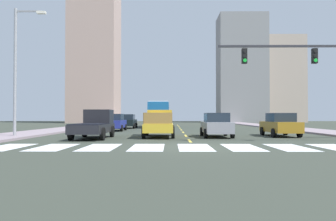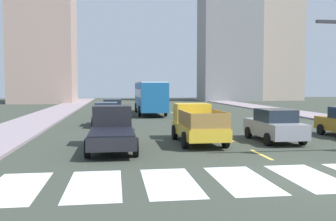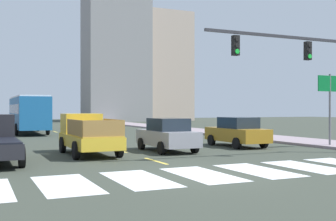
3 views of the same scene
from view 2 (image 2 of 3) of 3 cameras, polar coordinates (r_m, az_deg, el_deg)
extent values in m
plane|color=#353B31|center=(13.03, 20.68, -9.50)|extent=(160.00, 160.00, 0.00)
cube|color=gray|center=(29.97, -20.46, -1.93)|extent=(3.92, 110.00, 0.15)
cube|color=silver|center=(11.86, -22.29, -10.84)|extent=(1.58, 3.64, 0.01)
cube|color=silver|center=(11.51, -11.11, -11.06)|extent=(1.58, 3.64, 0.01)
cube|color=silver|center=(11.61, 0.31, -10.87)|extent=(1.58, 3.64, 0.01)
cube|color=silver|center=(12.13, 11.11, -10.29)|extent=(1.58, 3.64, 0.01)
cube|color=silver|center=(13.03, 20.68, -9.48)|extent=(1.58, 3.64, 0.01)
cube|color=#E3C345|center=(16.58, 14.00, -6.53)|extent=(0.16, 2.40, 0.01)
cube|color=#E3C345|center=(21.23, 8.94, -4.20)|extent=(0.16, 2.40, 0.01)
cube|color=#E3C345|center=(26.02, 5.74, -2.70)|extent=(0.16, 2.40, 0.01)
cube|color=#E3C345|center=(30.87, 3.54, -1.67)|extent=(0.16, 2.40, 0.01)
cube|color=#E3C345|center=(35.77, 1.94, -0.91)|extent=(0.16, 2.40, 0.01)
cube|color=#E3C345|center=(40.69, 0.73, -0.34)|extent=(0.16, 2.40, 0.01)
cube|color=#E3C345|center=(45.62, -0.22, 0.11)|extent=(0.16, 2.40, 0.01)
cube|color=#E3C345|center=(50.57, -0.99, 0.47)|extent=(0.16, 2.40, 0.01)
cube|color=gold|center=(19.20, 4.61, -2.98)|extent=(1.96, 5.20, 0.56)
cube|color=gold|center=(20.78, 3.61, -0.30)|extent=(1.84, 1.60, 1.00)
cube|color=#19232D|center=(21.20, 3.37, 0.27)|extent=(1.72, 0.08, 0.56)
cube|color=gold|center=(18.25, 5.27, -2.36)|extent=(1.84, 3.30, 0.06)
cylinder|color=black|center=(20.57, 0.99, -3.30)|extent=(0.22, 0.80, 0.80)
cylinder|color=black|center=(20.97, 6.30, -3.19)|extent=(0.22, 0.80, 0.80)
cylinder|color=black|center=(17.53, 2.59, -4.54)|extent=(0.22, 0.80, 0.80)
cylinder|color=black|center=(17.99, 8.75, -4.37)|extent=(0.22, 0.80, 0.80)
cube|color=olive|center=(18.02, 2.49, -1.21)|extent=(0.06, 3.17, 0.70)
cube|color=olive|center=(18.44, 8.01, -1.13)|extent=(0.06, 3.17, 0.70)
cube|color=olive|center=(16.68, 6.52, -1.63)|extent=(1.80, 0.06, 0.70)
cube|color=black|center=(17.09, -8.52, -3.85)|extent=(1.96, 5.20, 0.56)
cube|color=black|center=(18.70, -8.50, -0.79)|extent=(1.84, 1.60, 1.00)
cube|color=#19232D|center=(19.13, -8.49, -0.14)|extent=(1.72, 0.08, 0.56)
cube|color=black|center=(16.11, -8.56, -3.20)|extent=(1.84, 3.30, 0.06)
cylinder|color=black|center=(18.71, -11.48, -4.08)|extent=(0.22, 0.80, 0.80)
cylinder|color=black|center=(18.69, -5.45, -4.03)|extent=(0.22, 0.80, 0.80)
cylinder|color=black|center=(15.63, -12.17, -5.65)|extent=(0.22, 0.80, 0.80)
cylinder|color=black|center=(15.61, -4.95, -5.59)|extent=(0.22, 0.80, 0.80)
cube|color=#1B5E98|center=(38.64, -2.78, 2.18)|extent=(2.50, 10.80, 2.70)
cube|color=#19232D|center=(38.63, -2.78, 2.70)|extent=(2.52, 9.94, 0.80)
cube|color=silver|center=(38.63, -2.79, 4.27)|extent=(2.40, 10.37, 0.12)
cylinder|color=black|center=(41.95, -4.89, 0.45)|extent=(0.22, 1.00, 1.00)
cylinder|color=black|center=(42.15, -1.50, 0.48)|extent=(0.22, 1.00, 1.00)
cylinder|color=black|center=(35.65, -4.34, -0.13)|extent=(0.22, 1.00, 1.00)
cylinder|color=black|center=(35.90, -0.36, -0.10)|extent=(0.22, 1.00, 1.00)
cube|color=navy|center=(27.98, -9.35, -0.84)|extent=(1.80, 4.40, 0.76)
cube|color=#1E2833|center=(27.78, -9.37, 0.57)|extent=(1.58, 2.11, 0.64)
cylinder|color=black|center=(29.40, -11.03, -1.38)|extent=(0.22, 0.64, 0.64)
cylinder|color=black|center=(29.36, -7.52, -1.35)|extent=(0.22, 0.64, 0.64)
cylinder|color=black|center=(26.69, -11.34, -1.91)|extent=(0.22, 0.64, 0.64)
cylinder|color=black|center=(26.64, -7.47, -1.88)|extent=(0.22, 0.64, 0.64)
cylinder|color=black|center=(24.26, 22.26, -2.69)|extent=(0.22, 0.64, 0.64)
cube|color=gray|center=(20.52, 15.82, -2.62)|extent=(1.80, 4.40, 0.76)
cube|color=#1E2833|center=(20.32, 16.03, -0.70)|extent=(1.58, 2.11, 0.64)
cylinder|color=black|center=(21.48, 12.13, -3.30)|extent=(0.22, 0.64, 0.64)
cylinder|color=black|center=(22.16, 16.51, -3.15)|extent=(0.22, 0.64, 0.64)
cylinder|color=black|center=(18.97, 14.97, -4.28)|extent=(0.22, 0.64, 0.64)
cylinder|color=black|center=(19.73, 19.80, -4.06)|extent=(0.22, 0.64, 0.64)
cube|color=black|center=(34.87, -8.43, 0.08)|extent=(1.80, 4.40, 0.76)
cube|color=#1E2833|center=(34.68, -8.45, 1.21)|extent=(1.58, 2.11, 0.64)
cylinder|color=black|center=(36.28, -9.83, -0.40)|extent=(0.22, 0.64, 0.64)
cylinder|color=black|center=(36.26, -6.99, -0.37)|extent=(0.22, 0.64, 0.64)
cylinder|color=black|center=(33.56, -9.98, -0.74)|extent=(0.22, 0.64, 0.64)
cylinder|color=black|center=(33.54, -6.91, -0.71)|extent=(0.22, 0.64, 0.64)
cube|color=#AE9C8B|center=(79.47, 15.45, 8.99)|extent=(10.92, 7.29, 20.61)
cube|color=gray|center=(74.24, 9.28, 11.20)|extent=(10.97, 7.45, 25.10)
camera|label=1|loc=(6.54, 119.70, -14.72)|focal=33.69mm
camera|label=3|loc=(1.59, -156.21, -31.41)|focal=44.95mm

